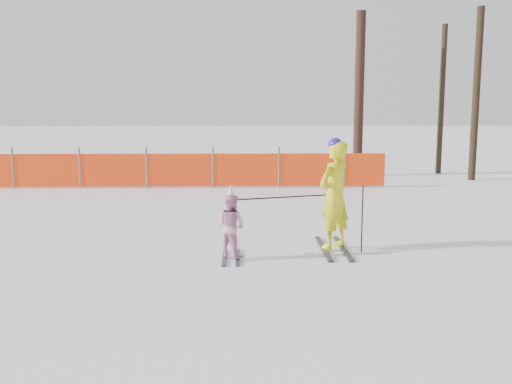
% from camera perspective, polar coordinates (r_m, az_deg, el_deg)
% --- Properties ---
extents(ground, '(120.00, 120.00, 0.00)m').
position_cam_1_polar(ground, '(9.61, 0.07, -6.36)').
color(ground, white).
rests_on(ground, ground).
extents(adult, '(0.80, 1.69, 1.95)m').
position_cam_1_polar(adult, '(9.88, 7.84, -0.25)').
color(adult, black).
rests_on(adult, ground).
extents(child, '(0.64, 1.00, 1.23)m').
position_cam_1_polar(child, '(9.30, -2.52, -3.32)').
color(child, black).
rests_on(child, ground).
extents(ski_poles, '(2.12, 0.49, 1.16)m').
position_cam_1_polar(ski_poles, '(9.63, 6.14, -1.45)').
color(ski_poles, black).
rests_on(ski_poles, ground).
extents(safety_fence, '(15.27, 0.06, 1.25)m').
position_cam_1_polar(safety_fence, '(17.60, -12.28, 2.17)').
color(safety_fence, '#595960').
rests_on(safety_fence, ground).
extents(tree_trunks, '(3.91, 2.08, 5.70)m').
position_cam_1_polar(tree_trunks, '(20.72, 14.85, 9.28)').
color(tree_trunks, black).
rests_on(tree_trunks, ground).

